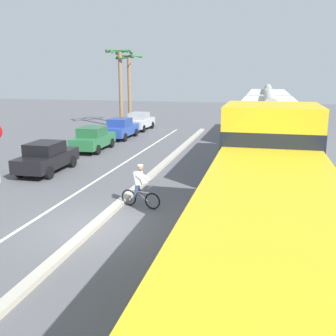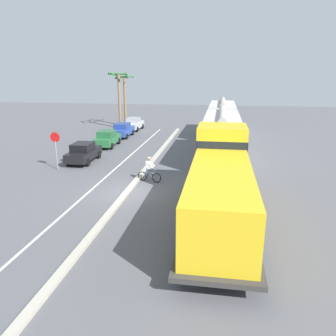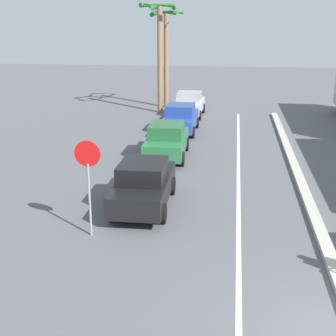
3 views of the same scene
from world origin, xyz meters
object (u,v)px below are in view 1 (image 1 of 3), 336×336
object	(u,v)px
cyclist	(140,187)
palm_tree_near	(129,76)
palm_tree_far	(120,71)
hopper_car_middle	(267,112)
parked_car_green	(93,139)
parked_car_silver	(139,121)
hopper_car_lead	(267,133)
parked_car_black	(47,157)
parked_car_blue	(121,128)
locomotive	(269,221)

from	to	relation	value
cyclist	palm_tree_near	size ratio (longest dim) A/B	0.24
palm_tree_far	hopper_car_middle	bearing A→B (deg)	-12.64
parked_car_green	parked_car_silver	size ratio (longest dim) A/B	1.00
parked_car_silver	hopper_car_lead	bearing A→B (deg)	-50.05
hopper_car_lead	parked_car_green	world-z (taller)	hopper_car_lead
hopper_car_middle	palm_tree_near	size ratio (longest dim) A/B	1.50
parked_car_black	parked_car_blue	bearing A→B (deg)	90.40
parked_car_silver	palm_tree_near	world-z (taller)	palm_tree_near
parked_car_green	locomotive	bearing A→B (deg)	-53.76
hopper_car_lead	parked_car_blue	xyz separation A→B (m)	(-11.33, 8.57, -1.26)
hopper_car_lead	parked_car_blue	size ratio (longest dim) A/B	2.52
parked_car_green	cyclist	bearing A→B (deg)	-57.51
parked_car_blue	parked_car_silver	world-z (taller)	same
parked_car_green	palm_tree_far	world-z (taller)	palm_tree_far
hopper_car_middle	parked_car_blue	size ratio (longest dim) A/B	2.52
hopper_car_middle	palm_tree_near	world-z (taller)	palm_tree_near
hopper_car_lead	palm_tree_far	bearing A→B (deg)	132.69
hopper_car_lead	hopper_car_middle	size ratio (longest dim) A/B	1.00
locomotive	palm_tree_near	distance (m)	32.02
hopper_car_lead	parked_car_silver	size ratio (longest dim) A/B	2.50
locomotive	palm_tree_near	bearing A→B (deg)	114.81
parked_car_silver	cyclist	xyz separation A→B (m)	(6.56, -20.53, 0.00)
cyclist	palm_tree_far	size ratio (longest dim) A/B	0.23
parked_car_green	palm_tree_far	distance (m)	12.34
hopper_car_middle	parked_car_green	distance (m)	14.10
cyclist	parked_car_black	bearing A→B (deg)	146.97
parked_car_silver	cyclist	world-z (taller)	cyclist
cyclist	palm_tree_far	bearing A→B (deg)	111.96
locomotive	parked_car_blue	size ratio (longest dim) A/B	2.76
hopper_car_middle	parked_car_blue	bearing A→B (deg)	-165.01
locomotive	palm_tree_near	xyz separation A→B (m)	(-13.38, 28.93, 3.09)
hopper_car_middle	hopper_car_lead	bearing A→B (deg)	-90.00
parked_car_silver	palm_tree_near	size ratio (longest dim) A/B	0.60
palm_tree_far	parked_car_blue	bearing A→B (deg)	-70.34
parked_car_green	cyclist	xyz separation A→B (m)	(6.59, -10.35, 0.00)
parked_car_green	cyclist	size ratio (longest dim) A/B	2.48
parked_car_blue	palm_tree_near	xyz separation A→B (m)	(-2.05, 8.21, 4.07)
hopper_car_lead	parked_car_green	bearing A→B (deg)	163.63
parked_car_green	parked_car_blue	bearing A→B (deg)	89.70
palm_tree_far	palm_tree_near	bearing A→B (deg)	86.93
parked_car_black	parked_car_green	distance (m)	6.14
hopper_car_lead	palm_tree_far	world-z (taller)	palm_tree_far
parked_car_green	palm_tree_far	size ratio (longest dim) A/B	0.57
hopper_car_lead	parked_car_black	world-z (taller)	hopper_car_lead
hopper_car_lead	parked_car_black	size ratio (longest dim) A/B	2.50
locomotive	parked_car_green	world-z (taller)	locomotive
cyclist	palm_tree_far	distance (m)	23.77
cyclist	parked_car_green	bearing A→B (deg)	122.49
parked_car_green	cyclist	distance (m)	12.27
hopper_car_lead	parked_car_green	distance (m)	11.90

